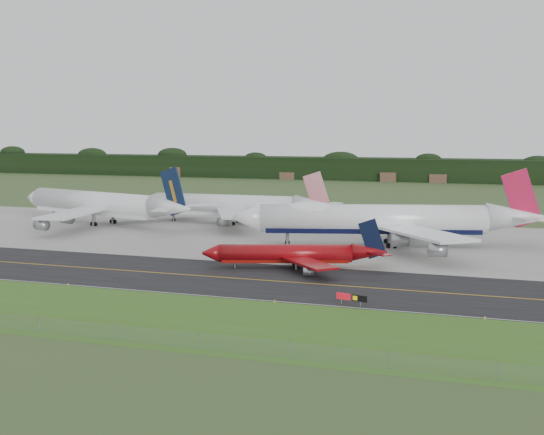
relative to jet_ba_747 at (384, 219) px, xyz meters
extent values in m
plane|color=#304620|center=(-11.15, -44.05, -6.34)|extent=(600.00, 600.00, 0.00)
cube|color=#3D5D1B|center=(-11.15, -79.05, -6.33)|extent=(400.00, 30.00, 0.01)
cube|color=black|center=(-11.15, -48.05, -6.33)|extent=(400.00, 32.00, 0.02)
cube|color=gray|center=(-11.15, 6.95, -6.33)|extent=(400.00, 78.00, 0.01)
cube|color=orange|center=(-11.15, -48.05, -6.31)|extent=(400.00, 0.40, 0.00)
cube|color=silver|center=(-11.15, -63.55, -6.31)|extent=(400.00, 0.25, 0.00)
plane|color=slate|center=(-11.15, -92.05, -5.24)|extent=(320.00, 0.00, 320.00)
cylinder|color=slate|center=(-11.15, -92.05, -5.24)|extent=(0.10, 0.10, 2.20)
cube|color=black|center=(-11.15, 230.95, -0.34)|extent=(700.00, 24.00, 12.00)
cylinder|color=white|center=(-2.57, -0.72, 0.20)|extent=(53.00, 20.86, 6.75)
cube|color=black|center=(-2.57, -0.72, -1.99)|extent=(49.98, 18.52, 2.36)
cone|color=white|center=(-31.36, -8.80, 0.20)|extent=(8.22, 8.29, 6.75)
cone|color=white|center=(29.77, 8.35, 0.71)|extent=(15.33, 10.29, 6.75)
ellipsoid|color=white|center=(-16.90, -4.74, 2.06)|extent=(14.81, 9.24, 4.30)
cube|color=white|center=(10.37, -12.71, -0.98)|extent=(26.88, 29.06, 0.58)
cube|color=white|center=(2.25, 16.25, -0.98)|extent=(14.34, 31.23, 0.58)
cube|color=#BF153B|center=(30.49, 8.56, 5.29)|extent=(9.49, 3.14, 13.98)
cylinder|color=gray|center=(6.21, -13.20, -2.82)|extent=(4.31, 3.73, 2.83)
cylinder|color=gray|center=(-1.57, 14.50, -2.82)|extent=(4.31, 3.73, 2.83)
cylinder|color=gray|center=(15.61, -24.14, -2.82)|extent=(4.31, 3.73, 2.83)
cylinder|color=gray|center=(0.77, 28.74, -2.82)|extent=(4.31, 3.73, 2.83)
cylinder|color=black|center=(-22.02, -6.18, -5.73)|extent=(1.32, 0.85, 1.21)
cylinder|color=slate|center=(2.52, -3.15, -4.08)|extent=(1.17, 1.17, 4.51)
cylinder|color=black|center=(2.52, -3.15, -5.73)|extent=(1.33, 0.91, 1.21)
cylinder|color=slate|center=(0.52, 4.00, -4.08)|extent=(1.17, 1.17, 4.51)
cylinder|color=black|center=(0.52, 4.00, -5.73)|extent=(1.33, 0.91, 1.21)
cylinder|color=maroon|center=(-12.99, -34.74, -3.41)|extent=(26.30, 11.93, 3.59)
cube|color=maroon|center=(-12.99, -34.74, -4.58)|extent=(24.75, 10.65, 1.26)
cone|color=maroon|center=(-27.13, -39.54, -3.41)|extent=(4.30, 4.47, 3.59)
cone|color=maroon|center=(2.90, -29.35, -3.14)|extent=(7.79, 5.65, 3.59)
cube|color=maroon|center=(-6.31, -40.28, -4.04)|extent=(13.68, 14.00, 0.40)
cube|color=maroon|center=(-11.05, -26.28, -4.04)|extent=(6.38, 15.22, 0.40)
cube|color=black|center=(3.37, -29.19, -0.43)|extent=(5.46, 2.09, 8.18)
cylinder|color=gray|center=(-5.42, -43.72, -5.02)|extent=(2.34, 2.06, 1.51)
cylinder|color=gray|center=(-12.44, -23.01, -5.02)|extent=(2.34, 2.06, 1.51)
cylinder|color=black|center=(-22.55, -37.98, -6.02)|extent=(0.71, 0.48, 0.65)
cylinder|color=slate|center=(-10.35, -35.93, -5.41)|extent=(0.64, 0.64, 1.85)
cylinder|color=black|center=(-10.35, -35.93, -6.02)|extent=(0.72, 0.51, 0.65)
cylinder|color=slate|center=(-11.62, -32.19, -5.41)|extent=(0.64, 0.64, 1.85)
cylinder|color=black|center=(-11.62, -32.19, -6.02)|extent=(0.72, 0.51, 0.65)
cylinder|color=silver|center=(-88.27, 13.87, -0.16)|extent=(49.10, 20.36, 6.62)
cube|color=white|center=(-88.27, 13.87, -2.31)|extent=(46.27, 18.07, 2.32)
cone|color=silver|center=(-114.82, 21.75, -0.16)|extent=(7.79, 8.10, 6.62)
cone|color=silver|center=(-58.43, 5.01, 0.34)|extent=(14.34, 10.04, 6.62)
cube|color=silver|center=(-83.91, -2.78, -1.32)|extent=(13.13, 30.42, 0.58)
cube|color=silver|center=(-75.53, 25.44, -1.32)|extent=(26.17, 27.93, 0.58)
cube|color=#0C1A36|center=(-57.72, 4.80, 4.71)|extent=(9.03, 3.15, 13.36)
cylinder|color=gray|center=(-87.42, -1.07, -3.13)|extent=(4.26, 3.69, 2.78)
cylinder|color=gray|center=(-79.41, 25.93, -3.13)|extent=(4.26, 3.69, 2.78)
cylinder|color=gray|center=(-85.34, -15.03, -3.13)|extent=(4.26, 3.69, 2.78)
cylinder|color=gray|center=(-70.05, 36.50, -3.13)|extent=(4.26, 3.69, 2.78)
cylinder|color=black|center=(-106.21, 19.20, -5.74)|extent=(1.29, 0.85, 1.19)
cylinder|color=slate|center=(-85.53, 9.26, -4.24)|extent=(1.15, 1.15, 4.19)
cylinder|color=black|center=(-85.53, 9.26, -5.74)|extent=(1.31, 0.91, 1.19)
cylinder|color=slate|center=(-83.45, 16.24, -4.24)|extent=(1.15, 1.15, 4.19)
cylinder|color=black|center=(-83.45, 16.24, -5.74)|extent=(1.31, 0.91, 1.19)
cylinder|color=silver|center=(-52.40, 26.82, -0.75)|extent=(43.35, 6.98, 6.00)
cube|color=white|center=(-52.40, 26.82, -2.70)|extent=(41.15, 5.43, 2.10)
cone|color=silver|center=(-76.71, 26.26, -0.75)|extent=(5.54, 6.12, 6.00)
cone|color=silver|center=(-25.09, 27.44, -0.30)|extent=(11.54, 6.26, 6.00)
cube|color=silver|center=(-44.55, 14.61, -1.80)|extent=(17.97, 25.65, 0.54)
cube|color=silver|center=(-45.11, 39.36, -1.80)|extent=(17.10, 25.81, 0.54)
cube|color=red|center=(-24.42, 27.45, 3.60)|extent=(8.29, 0.67, 11.94)
cylinder|color=gray|center=(-44.77, 8.68, -3.44)|extent=(3.33, 2.60, 2.52)
cylinder|color=gray|center=(-45.60, 45.28, -3.44)|extent=(3.33, 2.60, 2.52)
cylinder|color=black|center=(-68.82, 26.44, -5.80)|extent=(1.09, 0.51, 1.08)
cylinder|color=slate|center=(-48.87, 23.59, -4.44)|extent=(0.86, 0.86, 3.79)
cylinder|color=black|center=(-48.87, 23.59, -5.80)|extent=(1.09, 0.56, 1.08)
cylinder|color=slate|center=(-49.02, 30.20, -4.44)|extent=(0.86, 0.86, 3.79)
cylinder|color=black|center=(-49.02, 30.20, -5.80)|extent=(1.09, 0.56, 1.08)
cylinder|color=slate|center=(5.45, -61.65, -5.95)|extent=(0.13, 0.13, 0.78)
cylinder|color=slate|center=(8.69, -62.45, -5.95)|extent=(0.13, 0.13, 0.78)
cube|color=#B30D18|center=(5.78, -61.73, -5.06)|extent=(2.42, 0.77, 1.00)
cube|color=black|center=(7.83, -62.23, -5.06)|extent=(1.13, 0.46, 1.00)
cube|color=black|center=(9.12, -62.55, -5.06)|extent=(1.34, 0.51, 1.00)
cylinder|color=yellow|center=(-43.42, -64.55, -6.09)|extent=(0.16, 0.16, 0.50)
cylinder|color=yellow|center=(-4.78, -64.55, -6.09)|extent=(0.16, 0.16, 0.50)
cylinder|color=yellow|center=(27.63, -64.55, -6.09)|extent=(0.16, 0.16, 0.50)
camera|label=1|loc=(34.32, -176.19, 21.23)|focal=50.00mm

